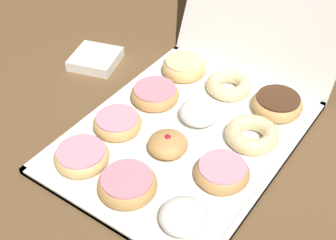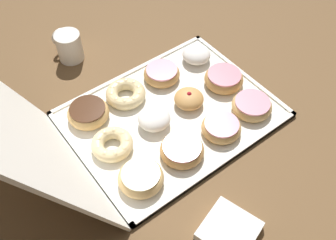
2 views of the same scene
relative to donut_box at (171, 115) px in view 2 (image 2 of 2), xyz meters
name	(u,v)px [view 2 (image 2 of 2)]	position (x,y,z in m)	size (l,w,h in m)	color
ground_plane	(171,116)	(0.00, 0.00, -0.01)	(3.00, 3.00, 0.00)	brown
donut_box	(171,115)	(0.00, 0.00, 0.00)	(0.43, 0.56, 0.01)	white
box_lid_open	(17,126)	(0.00, 0.39, 0.25)	(0.43, 0.54, 0.01)	white
pink_frosted_donut_0	(252,105)	(-0.13, -0.19, 0.02)	(0.11, 0.11, 0.03)	#E5B770
pink_frosted_donut_1	(224,78)	(0.00, -0.20, 0.03)	(0.12, 0.12, 0.04)	tan
powdered_filled_donut_2	(196,54)	(0.13, -0.20, 0.03)	(0.09, 0.09, 0.05)	white
pink_frosted_donut_3	(221,127)	(-0.13, -0.07, 0.02)	(0.11, 0.11, 0.04)	tan
jelly_filled_donut_4	(189,99)	(0.00, -0.06, 0.03)	(0.09, 0.09, 0.05)	tan
pink_frosted_donut_5	(162,73)	(0.13, -0.06, 0.02)	(0.11, 0.11, 0.04)	tan
pink_frosted_donut_6	(182,150)	(-0.13, 0.06, 0.02)	(0.12, 0.12, 0.04)	tan
powdered_filled_donut_7	(155,119)	(0.00, 0.06, 0.03)	(0.09, 0.09, 0.05)	white
cruller_donut_8	(126,94)	(0.13, 0.07, 0.02)	(0.12, 0.12, 0.04)	beige
glazed_ring_donut_9	(141,178)	(-0.13, 0.20, 0.03)	(0.11, 0.11, 0.04)	#E5B770
cruller_donut_10	(112,144)	(0.00, 0.20, 0.02)	(0.11, 0.11, 0.04)	beige
chocolate_frosted_donut_11	(88,113)	(0.13, 0.19, 0.03)	(0.12, 0.12, 0.04)	tan
coffee_mug	(69,45)	(0.40, 0.11, 0.04)	(0.10, 0.08, 0.09)	white
napkin_stack	(229,231)	(-0.36, 0.11, 0.01)	(0.12, 0.12, 0.03)	white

